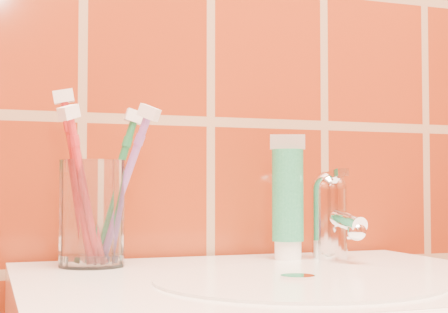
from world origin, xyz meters
name	(u,v)px	position (x,y,z in m)	size (l,w,h in m)	color
glass_tumbler	(93,213)	(-0.18, 1.11, 0.92)	(0.08, 0.08, 0.13)	white
toothpaste_tube	(288,201)	(0.08, 1.11, 0.93)	(0.05, 0.04, 0.17)	white
faucet	(331,212)	(0.14, 1.09, 0.91)	(0.05, 0.11, 0.12)	white
toothbrush_0	(84,189)	(-0.20, 1.08, 0.94)	(0.07, 0.06, 0.20)	red
toothbrush_1	(123,188)	(-0.15, 1.09, 0.95)	(0.08, 0.07, 0.20)	#7D4EA7
toothbrush_2	(113,188)	(-0.15, 1.12, 0.95)	(0.08, 0.03, 0.20)	#1C693A
toothbrush_3	(78,179)	(-0.20, 1.10, 0.96)	(0.06, 0.03, 0.22)	red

